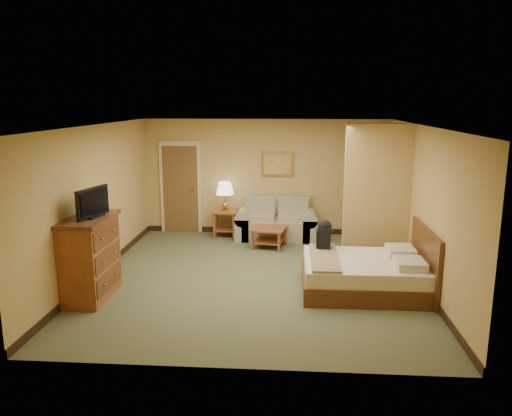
# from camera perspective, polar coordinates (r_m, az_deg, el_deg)

# --- Properties ---
(floor) EXTENTS (6.00, 6.00, 0.00)m
(floor) POSITION_cam_1_polar(r_m,az_deg,el_deg) (8.71, -0.00, -7.96)
(floor) COLOR #535939
(floor) RESTS_ON ground
(ceiling) EXTENTS (6.00, 6.00, 0.00)m
(ceiling) POSITION_cam_1_polar(r_m,az_deg,el_deg) (8.18, -0.00, 9.39)
(ceiling) COLOR white
(ceiling) RESTS_ON back_wall
(back_wall) EXTENTS (5.50, 0.02, 2.60)m
(back_wall) POSITION_cam_1_polar(r_m,az_deg,el_deg) (11.30, 1.10, 3.54)
(back_wall) COLOR tan
(back_wall) RESTS_ON floor
(left_wall) EXTENTS (0.02, 6.00, 2.60)m
(left_wall) POSITION_cam_1_polar(r_m,az_deg,el_deg) (8.97, -17.81, 0.68)
(left_wall) COLOR tan
(left_wall) RESTS_ON floor
(right_wall) EXTENTS (0.02, 6.00, 2.60)m
(right_wall) POSITION_cam_1_polar(r_m,az_deg,el_deg) (8.60, 18.59, 0.15)
(right_wall) COLOR tan
(right_wall) RESTS_ON floor
(partition) EXTENTS (1.20, 0.15, 2.60)m
(partition) POSITION_cam_1_polar(r_m,az_deg,el_deg) (9.37, 13.66, 1.39)
(partition) COLOR tan
(partition) RESTS_ON floor
(door) EXTENTS (0.94, 0.16, 2.10)m
(door) POSITION_cam_1_polar(r_m,az_deg,el_deg) (11.57, -8.61, 2.27)
(door) COLOR beige
(door) RESTS_ON floor
(baseboard) EXTENTS (5.50, 0.02, 0.12)m
(baseboard) POSITION_cam_1_polar(r_m,az_deg,el_deg) (11.54, 1.07, -2.57)
(baseboard) COLOR black
(baseboard) RESTS_ON floor
(loveseat) EXTENTS (1.78, 0.83, 0.90)m
(loveseat) POSITION_cam_1_polar(r_m,az_deg,el_deg) (11.07, 2.34, -1.97)
(loveseat) COLOR #9C9576
(loveseat) RESTS_ON floor
(side_table) EXTENTS (0.54, 0.54, 0.59)m
(side_table) POSITION_cam_1_polar(r_m,az_deg,el_deg) (11.21, -3.53, -1.28)
(side_table) COLOR brown
(side_table) RESTS_ON floor
(table_lamp) EXTENTS (0.39, 0.39, 0.64)m
(table_lamp) POSITION_cam_1_polar(r_m,az_deg,el_deg) (11.07, -3.58, 2.19)
(table_lamp) COLOR #AF8440
(table_lamp) RESTS_ON side_table
(coffee_table) EXTENTS (0.78, 0.78, 0.42)m
(coffee_table) POSITION_cam_1_polar(r_m,az_deg,el_deg) (10.36, 1.50, -2.89)
(coffee_table) COLOR brown
(coffee_table) RESTS_ON floor
(wall_picture) EXTENTS (0.72, 0.04, 0.56)m
(wall_picture) POSITION_cam_1_polar(r_m,az_deg,el_deg) (11.22, 2.46, 5.02)
(wall_picture) COLOR #B78E3F
(wall_picture) RESTS_ON back_wall
(dresser) EXTENTS (0.63, 1.20, 1.28)m
(dresser) POSITION_cam_1_polar(r_m,az_deg,el_deg) (8.09, -18.43, -5.37)
(dresser) COLOR brown
(dresser) RESTS_ON floor
(tv) EXTENTS (0.25, 0.73, 0.45)m
(tv) POSITION_cam_1_polar(r_m,az_deg,el_deg) (7.84, -18.17, 0.51)
(tv) COLOR black
(tv) RESTS_ON dresser
(bed) EXTENTS (1.95, 1.63, 1.05)m
(bed) POSITION_cam_1_polar(r_m,az_deg,el_deg) (8.24, 12.60, -7.33)
(bed) COLOR #502812
(bed) RESTS_ON floor
(backpack) EXTENTS (0.24, 0.30, 0.51)m
(backpack) POSITION_cam_1_polar(r_m,az_deg,el_deg) (8.51, 7.84, -2.99)
(backpack) COLOR black
(backpack) RESTS_ON bed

